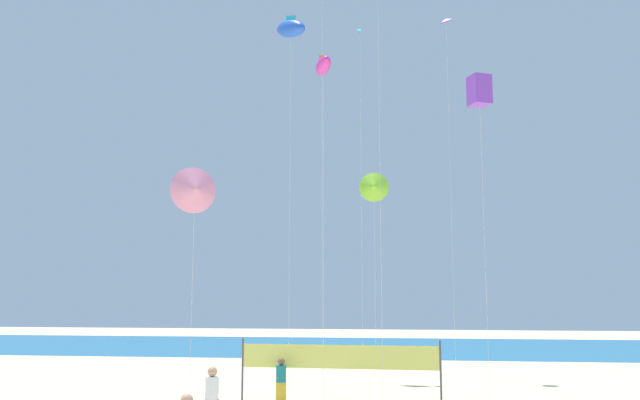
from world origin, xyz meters
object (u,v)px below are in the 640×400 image
object	(u,v)px
kite_lime_delta	(374,187)
volleyball_net	(339,359)
kite_violet_box	(479,91)
kite_violet_diamond	(446,27)
beachgoer_white_shirt	(212,395)
kite_magenta_inflatable	(323,66)
kite_blue_inflatable	(291,29)
kite_pink_delta	(195,189)
kite_cyan_diamond	(360,61)
beachgoer_teal_shirt	(281,379)

from	to	relation	value
kite_lime_delta	volleyball_net	bearing A→B (deg)	-99.22
volleyball_net	kite_violet_box	size ratio (longest dim) A/B	0.62
kite_violet_diamond	beachgoer_white_shirt	bearing A→B (deg)	-119.67
kite_violet_diamond	kite_magenta_inflatable	world-z (taller)	kite_violet_diamond
kite_blue_inflatable	beachgoer_white_shirt	bearing A→B (deg)	-96.70
kite_violet_box	beachgoer_white_shirt	bearing A→B (deg)	-153.07
kite_pink_delta	kite_magenta_inflatable	distance (m)	7.20
volleyball_net	kite_cyan_diamond	distance (m)	17.99
kite_lime_delta	kite_magenta_inflatable	size ratio (longest dim) A/B	0.75
kite_magenta_inflatable	kite_blue_inflatable	bearing A→B (deg)	116.74
beachgoer_teal_shirt	kite_blue_inflatable	xyz separation A→B (m)	(-0.35, 3.77, 15.66)
kite_pink_delta	beachgoer_teal_shirt	bearing A→B (deg)	32.47
beachgoer_teal_shirt	beachgoer_white_shirt	distance (m)	4.97
beachgoer_white_shirt	kite_violet_box	world-z (taller)	kite_violet_box
volleyball_net	kite_lime_delta	world-z (taller)	kite_lime_delta
kite_pink_delta	kite_cyan_diamond	world-z (taller)	kite_cyan_diamond
kite_lime_delta	kite_magenta_inflatable	xyz separation A→B (m)	(-1.70, -7.55, 3.75)
kite_magenta_inflatable	kite_lime_delta	bearing A→B (deg)	77.31
beachgoer_white_shirt	kite_blue_inflatable	size ratio (longest dim) A/B	0.11
beachgoer_white_shirt	kite_pink_delta	bearing A→B (deg)	145.58
volleyball_net	kite_cyan_diamond	size ratio (longest dim) A/B	0.41
kite_cyan_diamond	kite_magenta_inflatable	size ratio (longest dim) A/B	1.38
beachgoer_teal_shirt	kite_blue_inflatable	world-z (taller)	kite_blue_inflatable
kite_magenta_inflatable	kite_pink_delta	bearing A→B (deg)	-160.13
beachgoer_white_shirt	kite_cyan_diamond	size ratio (longest dim) A/B	0.10
kite_blue_inflatable	kite_cyan_diamond	bearing A→B (deg)	63.60
volleyball_net	beachgoer_white_shirt	bearing A→B (deg)	-125.28
kite_lime_delta	kite_pink_delta	bearing A→B (deg)	-124.61
beachgoer_teal_shirt	kite_lime_delta	world-z (taller)	kite_lime_delta
kite_cyan_diamond	kite_lime_delta	size ratio (longest dim) A/B	1.84
kite_cyan_diamond	kite_magenta_inflatable	world-z (taller)	kite_cyan_diamond
beachgoer_white_shirt	kite_pink_delta	world-z (taller)	kite_pink_delta
kite_violet_diamond	kite_pink_delta	world-z (taller)	kite_violet_diamond
kite_pink_delta	kite_magenta_inflatable	world-z (taller)	kite_magenta_inflatable
kite_lime_delta	kite_magenta_inflatable	world-z (taller)	kite_magenta_inflatable
volleyball_net	kite_pink_delta	world-z (taller)	kite_pink_delta
kite_pink_delta	kite_cyan_diamond	xyz separation A→B (m)	(5.60, 11.60, 8.92)
kite_blue_inflatable	kite_cyan_diamond	xyz separation A→B (m)	(2.94, 5.92, 0.38)
volleyball_net	kite_cyan_diamond	world-z (taller)	kite_cyan_diamond
kite_violet_box	beachgoer_teal_shirt	bearing A→B (deg)	179.07
beachgoer_white_shirt	volleyball_net	size ratio (longest dim) A/B	0.24
volleyball_net	kite_pink_delta	size ratio (longest dim) A/B	0.87
beachgoer_teal_shirt	kite_violet_box	distance (m)	13.58
kite_violet_diamond	beachgoer_teal_shirt	bearing A→B (deg)	-124.96
kite_cyan_diamond	kite_violet_box	world-z (taller)	kite_cyan_diamond
beachgoer_white_shirt	kite_cyan_diamond	xyz separation A→B (m)	(3.94, 14.47, 15.96)
volleyball_net	kite_cyan_diamond	bearing A→B (deg)	87.76
volleyball_net	kite_pink_delta	distance (m)	8.55
beachgoer_teal_shirt	kite_pink_delta	size ratio (longest dim) A/B	0.19
kite_pink_delta	kite_blue_inflatable	distance (m)	10.60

